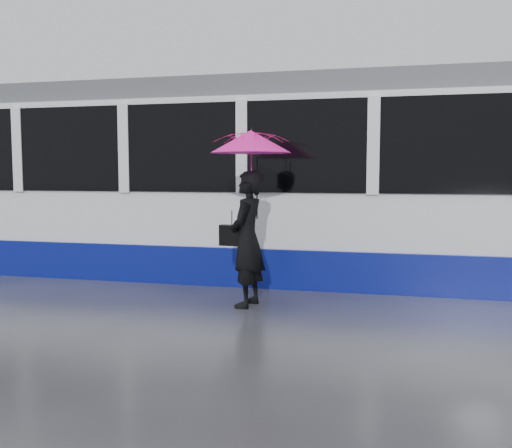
# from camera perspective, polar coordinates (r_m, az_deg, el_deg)

# --- Properties ---
(ground) EXTENTS (90.00, 90.00, 0.00)m
(ground) POSITION_cam_1_polar(r_m,az_deg,el_deg) (8.03, -7.07, -7.86)
(ground) COLOR #2C2C31
(ground) RESTS_ON ground
(rails) EXTENTS (34.00, 1.51, 0.02)m
(rails) POSITION_cam_1_polar(r_m,az_deg,el_deg) (10.36, -2.06, -4.83)
(rails) COLOR #3F3D38
(rails) RESTS_ON ground
(tram) EXTENTS (26.00, 2.56, 3.35)m
(tram) POSITION_cam_1_polar(r_m,az_deg,el_deg) (11.43, -16.91, 4.09)
(tram) COLOR white
(tram) RESTS_ON ground
(woman) EXTENTS (0.50, 0.71, 1.83)m
(woman) POSITION_cam_1_polar(r_m,az_deg,el_deg) (7.65, -0.88, -1.52)
(woman) COLOR black
(woman) RESTS_ON ground
(umbrella) EXTENTS (1.17, 1.17, 1.24)m
(umbrella) POSITION_cam_1_polar(r_m,az_deg,el_deg) (7.59, -0.53, 6.68)
(umbrella) COLOR #FD159F
(umbrella) RESTS_ON ground
(handbag) EXTENTS (0.34, 0.17, 0.46)m
(handbag) POSITION_cam_1_polar(r_m,az_deg,el_deg) (7.72, -2.42, -1.13)
(handbag) COLOR black
(handbag) RESTS_ON ground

